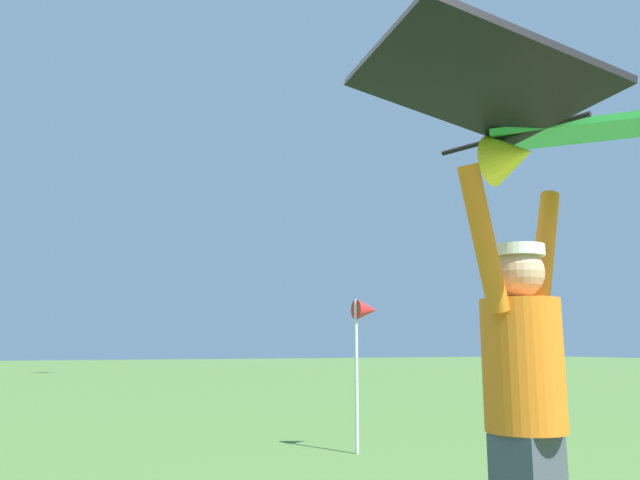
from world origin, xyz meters
TOP-DOWN VIEW (x-y plane):
  - kite_flyer_person at (-0.16, 0.18)m, footprint 0.80×0.43m
  - held_stunt_kite at (-0.13, 0.10)m, footprint 1.86×1.25m
  - marker_flag at (1.48, 4.42)m, footprint 0.30×0.24m

SIDE VIEW (x-z plane):
  - kite_flyer_person at x=-0.16m, z-range -0.02..1.90m
  - marker_flag at x=1.48m, z-range 0.63..2.36m
  - held_stunt_kite at x=-0.13m, z-range 1.97..2.38m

